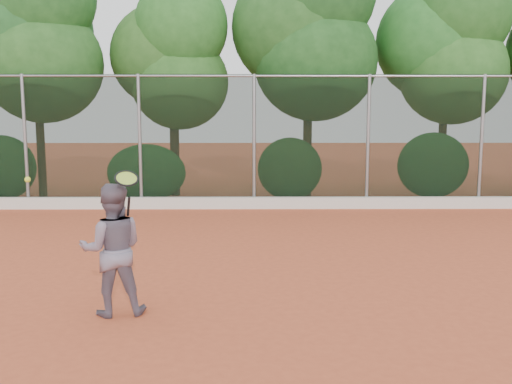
{
  "coord_description": "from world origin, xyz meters",
  "views": [
    {
      "loc": [
        -0.07,
        -8.01,
        2.5
      ],
      "look_at": [
        0.0,
        1.0,
        1.25
      ],
      "focal_mm": 40.0,
      "sensor_mm": 36.0,
      "label": 1
    }
  ],
  "objects": [
    {
      "name": "ground",
      "position": [
        0.0,
        0.0,
        0.0
      ],
      "size": [
        80.0,
        80.0,
        0.0
      ],
      "primitive_type": "plane",
      "color": "#C4512E",
      "rests_on": "ground"
    },
    {
      "name": "concrete_curb",
      "position": [
        0.0,
        6.82,
        0.15
      ],
      "size": [
        24.0,
        0.2,
        0.3
      ],
      "primitive_type": "cube",
      "color": "silver",
      "rests_on": "ground"
    },
    {
      "name": "tennis_player",
      "position": [
        -1.8,
        -1.11,
        0.83
      ],
      "size": [
        0.91,
        0.77,
        1.65
      ],
      "primitive_type": "imported",
      "rotation": [
        0.0,
        0.0,
        3.34
      ],
      "color": "slate",
      "rests_on": "ground"
    },
    {
      "name": "chainlink_fence",
      "position": [
        -0.0,
        7.0,
        1.86
      ],
      "size": [
        24.09,
        0.09,
        3.5
      ],
      "color": "black",
      "rests_on": "ground"
    },
    {
      "name": "foliage_backdrop",
      "position": [
        -0.55,
        8.98,
        4.4
      ],
      "size": [
        23.7,
        3.63,
        7.55
      ],
      "color": "#3F2C18",
      "rests_on": "ground"
    },
    {
      "name": "tennis_racket",
      "position": [
        -1.56,
        -1.26,
        1.69
      ],
      "size": [
        0.36,
        0.34,
        0.57
      ],
      "color": "black",
      "rests_on": "ground"
    },
    {
      "name": "tennis_ball_in_flight",
      "position": [
        -2.79,
        -1.12,
        1.7
      ],
      "size": [
        0.07,
        0.07,
        0.07
      ],
      "color": "#DEEB35",
      "rests_on": "ground"
    }
  ]
}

